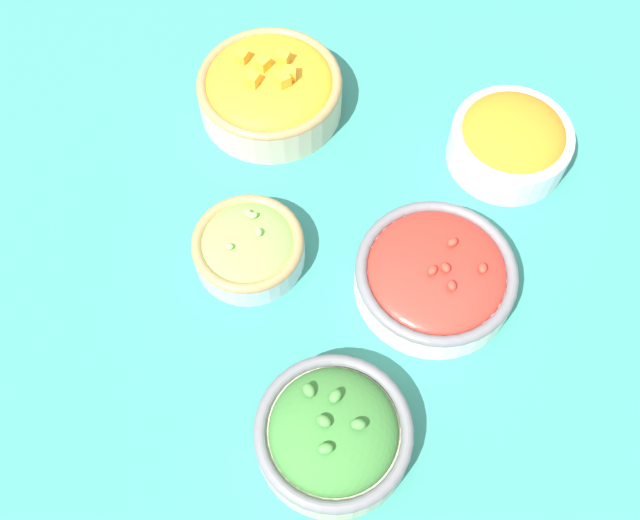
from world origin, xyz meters
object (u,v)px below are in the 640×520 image
at_px(bowl_squash, 270,89).
at_px(bowl_carrots, 511,140).
at_px(bowl_lettuce, 248,247).
at_px(bowl_cherry_tomatoes, 435,275).
at_px(bowl_broccoli, 333,433).

distance_m(bowl_squash, bowl_carrots, 0.28).
bearing_deg(bowl_lettuce, bowl_squash, -163.56).
bearing_deg(bowl_squash, bowl_carrots, 95.89).
bearing_deg(bowl_cherry_tomatoes, bowl_broccoli, -12.00).
height_order(bowl_lettuce, bowl_carrots, bowl_carrots).
distance_m(bowl_cherry_tomatoes, bowl_squash, 0.30).
xyz_separation_m(bowl_lettuce, bowl_carrots, (-0.23, 0.22, 0.01)).
distance_m(bowl_lettuce, bowl_cherry_tomatoes, 0.19).
bearing_deg(bowl_carrots, bowl_cherry_tomatoes, -9.11).
distance_m(bowl_lettuce, bowl_broccoli, 0.21).
bearing_deg(bowl_squash, bowl_lettuce, 16.44).
bearing_deg(bowl_broccoli, bowl_lettuce, -135.04).
distance_m(bowl_broccoli, bowl_carrots, 0.38).
relative_size(bowl_broccoli, bowl_squash, 0.86).
relative_size(bowl_cherry_tomatoes, bowl_squash, 0.98).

